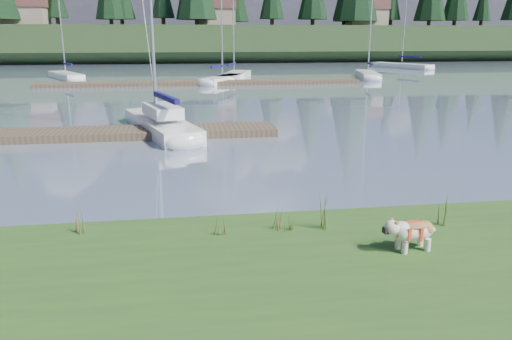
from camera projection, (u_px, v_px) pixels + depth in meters
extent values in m
plane|color=#7E8DA7|center=(177.00, 85.00, 40.26)|extent=(200.00, 200.00, 0.00)
cube|color=black|center=(177.00, 44.00, 80.64)|extent=(200.00, 20.00, 5.00)
cylinder|color=silver|center=(405.00, 247.00, 8.43)|extent=(0.11, 0.11, 0.22)
cylinder|color=silver|center=(398.00, 242.00, 8.63)|extent=(0.11, 0.11, 0.22)
cylinder|color=silver|center=(428.00, 245.00, 8.53)|extent=(0.11, 0.11, 0.22)
cylinder|color=silver|center=(420.00, 240.00, 8.74)|extent=(0.11, 0.11, 0.22)
ellipsoid|color=silver|center=(414.00, 231.00, 8.53)|extent=(0.76, 0.44, 0.34)
ellipsoid|color=#9E6A3B|center=(415.00, 225.00, 8.50)|extent=(0.54, 0.39, 0.12)
ellipsoid|color=silver|center=(392.00, 227.00, 8.39)|extent=(0.28, 0.29, 0.25)
cube|color=black|center=(386.00, 231.00, 8.37)|extent=(0.09, 0.13, 0.10)
cube|color=white|center=(161.00, 127.00, 20.80)|extent=(3.49, 7.04, 0.70)
ellipsoid|color=white|center=(142.00, 115.00, 23.80)|extent=(1.98, 2.23, 0.70)
cube|color=#110F4F|center=(166.00, 98.00, 19.56)|extent=(1.10, 3.05, 0.20)
cube|color=white|center=(162.00, 111.00, 20.27)|extent=(1.77, 2.71, 0.45)
cube|color=#4C3D2C|center=(74.00, 134.00, 19.61)|extent=(16.00, 2.00, 0.30)
cube|color=#4C3D2C|center=(202.00, 83.00, 40.51)|extent=(26.00, 2.20, 0.30)
cube|color=white|center=(66.00, 77.00, 45.79)|extent=(4.42, 6.80, 0.70)
ellipsoid|color=white|center=(57.00, 74.00, 48.49)|extent=(2.16, 2.33, 0.70)
cylinder|color=silver|center=(59.00, 9.00, 44.25)|extent=(0.12, 0.12, 10.65)
cube|color=#110F4F|center=(68.00, 64.00, 44.75)|extent=(1.38, 2.52, 0.20)
cube|color=white|center=(223.00, 80.00, 42.17)|extent=(4.33, 6.15, 0.70)
ellipsoid|color=white|center=(237.00, 77.00, 44.99)|extent=(2.03, 2.16, 0.70)
cylinder|color=silver|center=(221.00, 12.00, 40.72)|extent=(0.12, 0.12, 9.86)
cube|color=#110F4F|center=(218.00, 67.00, 41.09)|extent=(1.40, 2.27, 0.20)
cube|color=white|center=(234.00, 77.00, 45.73)|extent=(4.11, 8.16, 0.70)
ellipsoid|color=white|center=(242.00, 73.00, 49.53)|extent=(2.31, 2.60, 0.70)
cylinder|color=silver|center=(233.00, 0.00, 43.97)|extent=(0.12, 0.12, 12.27)
cube|color=#110F4F|center=(232.00, 64.00, 44.38)|extent=(1.14, 3.09, 0.20)
cube|color=white|center=(368.00, 76.00, 46.76)|extent=(3.08, 7.04, 0.70)
ellipsoid|color=white|center=(363.00, 73.00, 50.06)|extent=(1.88, 2.16, 0.70)
cylinder|color=silver|center=(372.00, 10.00, 45.22)|extent=(0.12, 0.12, 10.59)
cube|color=#110F4F|center=(370.00, 63.00, 45.55)|extent=(0.82, 2.71, 0.20)
cube|color=white|center=(401.00, 66.00, 60.75)|extent=(5.36, 7.95, 0.70)
ellipsoid|color=white|center=(376.00, 65.00, 63.87)|extent=(2.57, 2.75, 0.70)
cylinder|color=silver|center=(406.00, 10.00, 59.03)|extent=(0.12, 0.12, 11.97)
cube|color=#110F4F|center=(410.00, 57.00, 59.59)|extent=(1.67, 2.92, 0.20)
cone|color=#475B23|center=(218.00, 223.00, 9.18)|extent=(0.03, 0.03, 0.47)
cone|color=brown|center=(224.00, 226.00, 9.14)|extent=(0.03, 0.03, 0.38)
cone|color=#475B23|center=(221.00, 221.00, 9.21)|extent=(0.03, 0.03, 0.52)
cone|color=brown|center=(226.00, 227.00, 9.19)|extent=(0.03, 0.03, 0.33)
cone|color=#475B23|center=(219.00, 226.00, 9.11)|extent=(0.03, 0.03, 0.43)
cone|color=#475B23|center=(275.00, 218.00, 9.44)|extent=(0.03, 0.03, 0.46)
cone|color=brown|center=(281.00, 221.00, 9.40)|extent=(0.03, 0.03, 0.37)
cone|color=#475B23|center=(277.00, 216.00, 9.47)|extent=(0.03, 0.03, 0.50)
cone|color=brown|center=(282.00, 222.00, 9.44)|extent=(0.03, 0.03, 0.32)
cone|color=#475B23|center=(276.00, 221.00, 9.37)|extent=(0.03, 0.03, 0.41)
cone|color=#475B23|center=(318.00, 211.00, 9.47)|extent=(0.03, 0.03, 0.68)
cone|color=brown|center=(325.00, 216.00, 9.44)|extent=(0.03, 0.03, 0.54)
cone|color=#475B23|center=(321.00, 209.00, 9.50)|extent=(0.03, 0.03, 0.74)
cone|color=brown|center=(326.00, 217.00, 9.49)|extent=(0.03, 0.03, 0.47)
cone|color=#475B23|center=(320.00, 214.00, 9.41)|extent=(0.03, 0.03, 0.61)
cone|color=#475B23|center=(78.00, 220.00, 9.28)|extent=(0.03, 0.03, 0.51)
cone|color=brown|center=(84.00, 223.00, 9.24)|extent=(0.03, 0.03, 0.41)
cone|color=#475B23|center=(82.00, 218.00, 9.31)|extent=(0.03, 0.03, 0.56)
cone|color=brown|center=(86.00, 224.00, 9.29)|extent=(0.03, 0.03, 0.36)
cone|color=#475B23|center=(79.00, 223.00, 9.21)|extent=(0.03, 0.03, 0.46)
cone|color=#475B23|center=(286.00, 221.00, 9.43)|extent=(0.03, 0.03, 0.35)
cone|color=brown|center=(293.00, 224.00, 9.39)|extent=(0.03, 0.03, 0.28)
cone|color=#475B23|center=(289.00, 220.00, 9.46)|extent=(0.03, 0.03, 0.38)
cone|color=brown|center=(294.00, 224.00, 9.43)|extent=(0.03, 0.03, 0.24)
cone|color=#475B23|center=(288.00, 224.00, 9.36)|extent=(0.03, 0.03, 0.31)
cone|color=#475B23|center=(440.00, 209.00, 9.66)|extent=(0.03, 0.03, 0.66)
cone|color=brown|center=(447.00, 213.00, 9.63)|extent=(0.03, 0.03, 0.52)
cone|color=#475B23|center=(443.00, 206.00, 9.69)|extent=(0.03, 0.03, 0.72)
cone|color=brown|center=(447.00, 213.00, 9.68)|extent=(0.03, 0.03, 0.46)
cone|color=#475B23|center=(443.00, 211.00, 9.60)|extent=(0.03, 0.03, 0.59)
cube|color=#33281C|center=(174.00, 232.00, 10.09)|extent=(60.00, 0.50, 0.14)
cylinder|color=#382619|center=(0.00, 21.00, 71.40)|extent=(0.60, 0.60, 1.80)
cylinder|color=#382619|center=(111.00, 22.00, 77.36)|extent=(0.60, 0.60, 1.80)
cylinder|color=#382619|center=(197.00, 21.00, 73.50)|extent=(0.60, 0.60, 1.80)
cylinder|color=#382619|center=(272.00, 22.00, 79.04)|extent=(0.60, 0.60, 1.80)
cylinder|color=#382619|center=(355.00, 22.00, 78.99)|extent=(0.60, 0.60, 1.80)
cylinder|color=#382619|center=(429.00, 23.00, 83.86)|extent=(0.60, 0.60, 1.80)
cube|color=gray|center=(26.00, 17.00, 73.60)|extent=(6.00, 5.00, 2.80)
cube|color=brown|center=(24.00, 3.00, 73.05)|extent=(6.30, 5.30, 1.40)
cube|color=gray|center=(215.00, 19.00, 78.57)|extent=(6.00, 5.00, 2.80)
cube|color=brown|center=(214.00, 5.00, 78.02)|extent=(6.30, 5.30, 1.40)
cube|color=gray|center=(365.00, 19.00, 80.10)|extent=(6.00, 5.00, 2.80)
cube|color=brown|center=(366.00, 5.00, 79.55)|extent=(6.30, 5.30, 1.40)
cube|color=brown|center=(366.00, 0.00, 79.34)|extent=(4.20, 3.60, 0.70)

